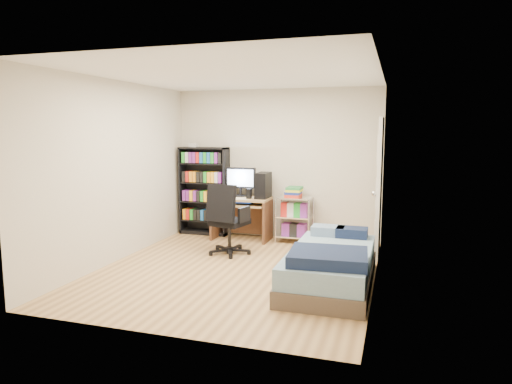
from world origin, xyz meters
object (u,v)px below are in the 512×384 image
(computer_desk, at_px, (248,201))
(bed, at_px, (330,265))
(media_shelf, at_px, (204,190))
(office_chair, at_px, (228,232))

(computer_desk, distance_m, bed, 2.55)
(media_shelf, relative_size, bed, 0.83)
(media_shelf, height_order, computer_desk, media_shelf)
(computer_desk, xyz_separation_m, bed, (1.65, -1.90, -0.41))
(computer_desk, height_order, bed, computer_desk)
(computer_desk, bearing_deg, bed, -48.96)
(computer_desk, relative_size, bed, 0.63)
(bed, bearing_deg, office_chair, 150.77)
(office_chair, bearing_deg, computer_desk, 103.12)
(media_shelf, xyz_separation_m, office_chair, (0.87, -1.14, -0.45))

